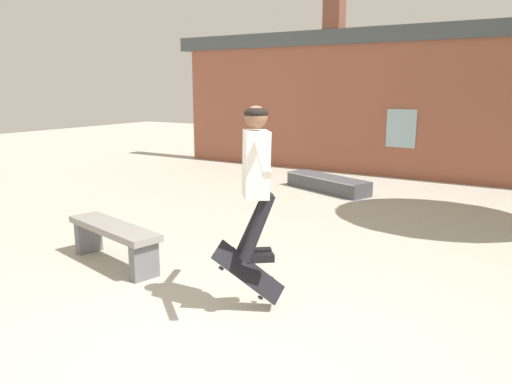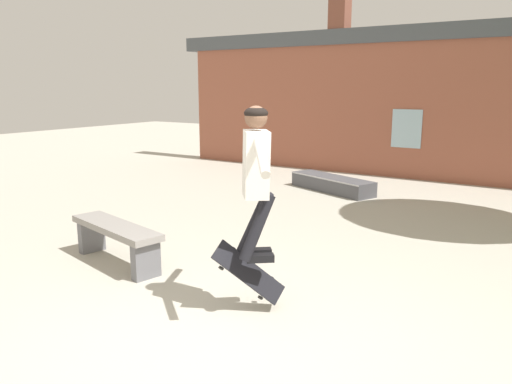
{
  "view_description": "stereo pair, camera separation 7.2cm",
  "coord_description": "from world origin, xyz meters",
  "px_view_note": "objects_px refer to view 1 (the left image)",
  "views": [
    {
      "loc": [
        2.19,
        -3.08,
        2.18
      ],
      "look_at": [
        -0.21,
        0.79,
        1.21
      ],
      "focal_mm": 35.0,
      "sensor_mm": 36.0,
      "label": 1
    },
    {
      "loc": [
        2.25,
        -3.05,
        2.18
      ],
      "look_at": [
        -0.21,
        0.79,
        1.21
      ],
      "focal_mm": 35.0,
      "sensor_mm": 36.0,
      "label": 2
    }
  ],
  "objects_px": {
    "park_bench": "(114,236)",
    "skate_ledge": "(328,184)",
    "skateboard_flipping": "(249,273)",
    "skater": "(256,170)"
  },
  "relations": [
    {
      "from": "park_bench",
      "to": "skate_ledge",
      "type": "bearing_deg",
      "value": 98.56
    },
    {
      "from": "park_bench",
      "to": "skateboard_flipping",
      "type": "xyz_separation_m",
      "value": [
        2.13,
        -0.24,
        0.04
      ]
    },
    {
      "from": "park_bench",
      "to": "skateboard_flipping",
      "type": "height_order",
      "value": "skateboard_flipping"
    },
    {
      "from": "skater",
      "to": "park_bench",
      "type": "bearing_deg",
      "value": 135.33
    },
    {
      "from": "park_bench",
      "to": "skater",
      "type": "distance_m",
      "value": 2.44
    },
    {
      "from": "skateboard_flipping",
      "to": "park_bench",
      "type": "bearing_deg",
      "value": 136.34
    },
    {
      "from": "skater",
      "to": "skateboard_flipping",
      "type": "xyz_separation_m",
      "value": [
        -0.07,
        -0.03,
        -1.01
      ]
    },
    {
      "from": "park_bench",
      "to": "skateboard_flipping",
      "type": "bearing_deg",
      "value": 6.66
    },
    {
      "from": "park_bench",
      "to": "skate_ledge",
      "type": "xyz_separation_m",
      "value": [
        0.44,
        5.5,
        -0.21
      ]
    },
    {
      "from": "skate_ledge",
      "to": "skater",
      "type": "height_order",
      "value": "skater"
    }
  ]
}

